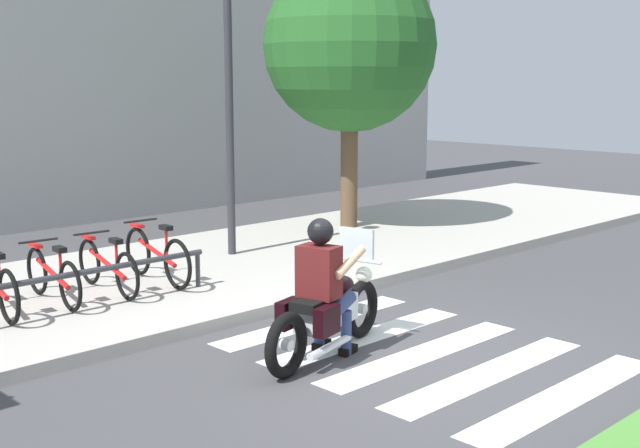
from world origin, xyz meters
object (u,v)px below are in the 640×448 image
motorcycle (327,312)px  bike_rack (104,273)px  bicycle_3 (157,255)px  bicycle_1 (53,276)px  rider (323,278)px  tree_near_rack (350,46)px  street_lamp (229,82)px  bicycle_2 (107,266)px

motorcycle → bike_rack: (-0.96, 2.74, 0.10)m
motorcycle → bicycle_3: bearing=87.8°
motorcycle → bicycle_1: bearing=111.8°
rider → tree_near_rack: tree_near_rack is taller
bicycle_3 → street_lamp: street_lamp is taller
rider → bicycle_3: (0.20, 3.31, -0.32)m
rider → bicycle_1: rider is taller
motorcycle → rider: size_ratio=1.43×
bicycle_1 → tree_near_rack: (6.23, 1.13, 2.87)m
motorcycle → street_lamp: size_ratio=0.45×
bicycle_2 → tree_near_rack: (5.51, 1.13, 2.87)m
bike_rack → tree_near_rack: (5.87, 1.68, 2.80)m
bicycle_1 → bicycle_3: 1.44m
bike_rack → street_lamp: bearing=24.0°
bicycle_2 → bicycle_3: 0.72m
bicycle_2 → street_lamp: size_ratio=0.36×
bicycle_1 → bike_rack: (0.36, -0.56, 0.07)m
bicycle_2 → bike_rack: 0.67m
bicycle_2 → motorcycle: bearing=-79.7°
bicycle_1 → bike_rack: bearing=-57.0°
rider → bike_rack: size_ratio=0.52×
bicycle_3 → street_lamp: size_ratio=0.37×
motorcycle → rider: bearing=-168.3°
rider → bike_rack: (-0.88, 2.76, -0.27)m
motorcycle → bicycle_1: 3.55m
street_lamp → tree_near_rack: (2.98, 0.40, 0.62)m
bicycle_3 → bicycle_2: bearing=179.9°
rider → bicycle_1: bearing=110.5°
bicycle_2 → street_lamp: 3.46m
tree_near_rack → motorcycle: bearing=-138.0°
bicycle_1 → bicycle_3: (1.44, -0.00, 0.03)m
rider → tree_near_rack: bearing=41.7°
rider → motorcycle: bearing=11.7°
rider → tree_near_rack: (4.99, 4.44, 2.53)m
bicycle_2 → street_lamp: street_lamp is taller
bicycle_1 → bicycle_2: (0.72, 0.00, 0.00)m
bicycle_2 → bicycle_3: bearing=-0.1°
bike_rack → street_lamp: size_ratio=0.61×
street_lamp → bicycle_3: bearing=-158.0°
bicycle_3 → rider: bearing=-93.5°
street_lamp → bicycle_2: bearing=-163.9°
bicycle_1 → bicycle_2: same height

